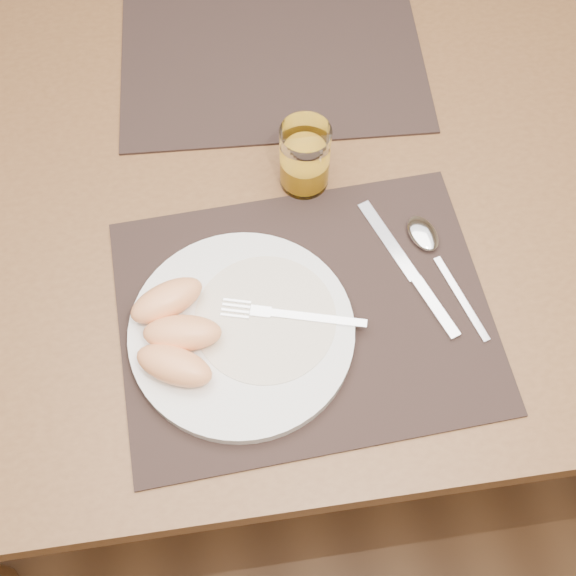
% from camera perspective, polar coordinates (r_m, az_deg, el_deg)
% --- Properties ---
extents(ground, '(5.00, 5.00, 0.00)m').
position_cam_1_polar(ground, '(1.66, -0.31, -6.44)').
color(ground, brown).
rests_on(ground, ground).
extents(table, '(1.40, 0.90, 0.75)m').
position_cam_1_polar(table, '(1.07, -0.49, 6.55)').
color(table, brown).
rests_on(table, ground).
extents(placemat_near, '(0.47, 0.37, 0.00)m').
position_cam_1_polar(placemat_near, '(0.88, 1.31, -2.09)').
color(placemat_near, '#2D201C').
rests_on(placemat_near, table).
extents(placemat_far, '(0.47, 0.38, 0.00)m').
position_cam_1_polar(placemat_far, '(1.14, -1.30, 18.15)').
color(placemat_far, '#2D201C').
rests_on(placemat_far, table).
extents(plate, '(0.27, 0.27, 0.02)m').
position_cam_1_polar(plate, '(0.87, -3.67, -3.48)').
color(plate, white).
rests_on(plate, placemat_near).
extents(plate_dressing, '(0.17, 0.17, 0.00)m').
position_cam_1_polar(plate_dressing, '(0.86, -1.80, -2.39)').
color(plate_dressing, white).
rests_on(plate_dressing, plate).
extents(fork, '(0.17, 0.06, 0.00)m').
position_cam_1_polar(fork, '(0.86, -0.58, -2.07)').
color(fork, silver).
rests_on(fork, plate).
extents(knife, '(0.09, 0.21, 0.01)m').
position_cam_1_polar(knife, '(0.92, 10.02, 0.71)').
color(knife, silver).
rests_on(knife, placemat_near).
extents(spoon, '(0.07, 0.19, 0.01)m').
position_cam_1_polar(spoon, '(0.94, 11.03, 3.53)').
color(spoon, silver).
rests_on(spoon, placemat_near).
extents(juice_glass, '(0.07, 0.07, 0.10)m').
position_cam_1_polar(juice_glass, '(0.95, 1.33, 10.10)').
color(juice_glass, white).
rests_on(juice_glass, placemat_near).
extents(grapefruit_wedges, '(0.11, 0.16, 0.04)m').
position_cam_1_polar(grapefruit_wedges, '(0.84, -8.97, -3.48)').
color(grapefruit_wedges, '#FBA766').
rests_on(grapefruit_wedges, plate).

